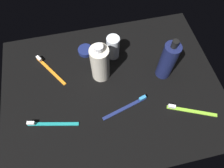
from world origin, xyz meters
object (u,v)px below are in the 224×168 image
(toothbrush_orange, at_px, (49,69))
(toothbrush_lime, at_px, (189,110))
(deodorant_stick, at_px, (113,47))
(lotion_bottle, at_px, (168,61))
(toothbrush_navy, at_px, (127,106))
(cream_tin_left, at_px, (85,51))
(toothbrush_teal, at_px, (50,124))
(bodywash_bottle, at_px, (100,63))

(toothbrush_orange, bearing_deg, toothbrush_lime, -30.97)
(toothbrush_lime, bearing_deg, deodorant_stick, 125.27)
(lotion_bottle, xyz_separation_m, deodorant_stick, (-0.18, 0.13, -0.03))
(toothbrush_navy, distance_m, cream_tin_left, 0.30)
(toothbrush_orange, bearing_deg, toothbrush_teal, -93.49)
(toothbrush_navy, xyz_separation_m, toothbrush_teal, (-0.28, -0.00, 0.00))
(lotion_bottle, distance_m, toothbrush_lime, 0.20)
(lotion_bottle, height_order, toothbrush_teal, lotion_bottle)
(bodywash_bottle, relative_size, cream_tin_left, 2.89)
(lotion_bottle, bearing_deg, toothbrush_lime, -77.30)
(toothbrush_lime, bearing_deg, toothbrush_navy, 163.60)
(toothbrush_navy, relative_size, toothbrush_lime, 1.04)
(deodorant_stick, bearing_deg, toothbrush_lime, -54.73)
(deodorant_stick, bearing_deg, toothbrush_orange, -177.15)
(deodorant_stick, height_order, toothbrush_navy, deodorant_stick)
(toothbrush_navy, bearing_deg, toothbrush_lime, -16.40)
(toothbrush_navy, distance_m, toothbrush_teal, 0.28)
(bodywash_bottle, height_order, toothbrush_teal, bodywash_bottle)
(toothbrush_teal, relative_size, toothbrush_lime, 1.05)
(bodywash_bottle, bearing_deg, cream_tin_left, 108.79)
(deodorant_stick, distance_m, toothbrush_navy, 0.24)
(bodywash_bottle, height_order, cream_tin_left, bodywash_bottle)
(bodywash_bottle, height_order, deodorant_stick, bodywash_bottle)
(lotion_bottle, distance_m, bodywash_bottle, 0.25)
(toothbrush_navy, bearing_deg, bodywash_bottle, 113.34)
(deodorant_stick, relative_size, toothbrush_orange, 0.67)
(lotion_bottle, bearing_deg, toothbrush_orange, 165.35)
(deodorant_stick, distance_m, cream_tin_left, 0.13)
(lotion_bottle, distance_m, cream_tin_left, 0.34)
(toothbrush_lime, relative_size, cream_tin_left, 2.74)
(toothbrush_navy, bearing_deg, toothbrush_teal, -179.30)
(bodywash_bottle, xyz_separation_m, toothbrush_navy, (0.07, -0.16, -0.08))
(deodorant_stick, relative_size, cream_tin_left, 1.70)
(toothbrush_lime, distance_m, toothbrush_orange, 0.56)
(deodorant_stick, height_order, toothbrush_teal, deodorant_stick)
(bodywash_bottle, distance_m, toothbrush_orange, 0.23)
(lotion_bottle, height_order, toothbrush_navy, lotion_bottle)
(bodywash_bottle, relative_size, deodorant_stick, 1.70)
(toothbrush_teal, bearing_deg, toothbrush_orange, 86.51)
(toothbrush_lime, height_order, toothbrush_orange, same)
(toothbrush_orange, bearing_deg, toothbrush_navy, -40.14)
(toothbrush_teal, xyz_separation_m, toothbrush_orange, (0.01, 0.23, 0.00))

